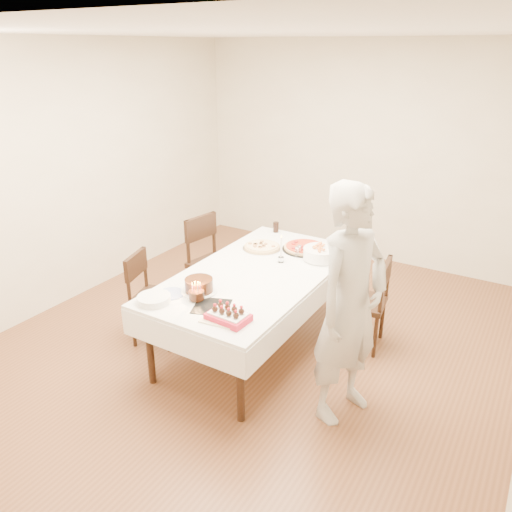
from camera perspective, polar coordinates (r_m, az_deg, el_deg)
The scene contains 23 objects.
floor at distance 4.87m, azimuth 0.68°, elevation -9.42°, with size 5.00×5.00×0.00m, color brown.
wall_back at distance 6.51m, azimuth 12.28°, elevation 11.33°, with size 4.50×0.04×2.70m, color beige.
wall_left at distance 5.74m, azimuth -19.21°, elevation 9.06°, with size 0.04×5.00×2.70m, color beige.
ceiling at distance 4.11m, azimuth 0.87°, elevation 24.26°, with size 5.00×5.00×0.00m, color white.
dining_table at distance 4.59m, azimuth 0.00°, elevation -6.10°, with size 1.14×2.14×0.75m, color white.
chair_right_savory at distance 4.68m, azimuth 12.01°, elevation -5.15°, with size 0.45×0.45×0.88m, color black, non-canonical shape.
chair_left_savory at distance 5.21m, azimuth -4.58°, elevation -0.98°, with size 0.51×0.51×0.99m, color black, non-canonical shape.
chair_left_dessert at distance 4.74m, azimuth -11.25°, elevation -4.75°, with size 0.45×0.45×0.87m, color black, non-canonical shape.
person at distance 3.61m, azimuth 10.70°, elevation -5.65°, with size 0.66×0.43×1.80m, color beige.
pizza_white at distance 4.92m, azimuth 0.69°, elevation 1.05°, with size 0.38×0.38×0.04m, color beige.
pizza_pepperoni at distance 4.92m, azimuth 5.59°, elevation 0.97°, with size 0.44×0.44×0.04m, color red.
red_placemat at distance 4.78m, azimuth 7.92°, elevation -0.15°, with size 0.26×0.26×0.01m, color #B21E1E.
pasta_bowl at distance 4.70m, azimuth 7.39°, elevation 0.29°, with size 0.33×0.33×0.10m, color white.
taper_candle at distance 4.58m, azimuth 2.89°, elevation 0.86°, with size 0.06×0.06×0.27m, color white.
shaker_pair at distance 4.73m, azimuth 4.71°, elevation 0.47°, with size 0.09×0.09×0.10m, color white, non-canonical shape.
cola_glass at distance 5.36m, azimuth 2.29°, elevation 3.31°, with size 0.06×0.06×0.11m, color black.
layer_cake at distance 4.08m, azimuth -6.54°, elevation -3.37°, with size 0.29×0.29×0.12m, color #361B0D.
cake_board at distance 3.87m, azimuth -5.09°, elevation -5.79°, with size 0.27×0.27×0.01m, color black.
birthday_cake at distance 3.95m, azimuth -6.83°, elevation -3.99°, with size 0.12×0.12×0.13m, color #3C1D10.
strawberry_box at distance 3.66m, azimuth -3.19°, elevation -6.84°, with size 0.31×0.20×0.08m, color #AA1328, non-canonical shape.
box_lid at distance 3.68m, azimuth -4.09°, elevation -7.37°, with size 0.27×0.18×0.02m, color beige.
plate_stack at distance 3.99m, azimuth -11.58°, elevation -4.82°, with size 0.26×0.26×0.05m, color white.
china_plate at distance 4.10m, azimuth -9.71°, elevation -4.27°, with size 0.23×0.23×0.01m, color white.
Camera 1 is at (2.09, -3.54, 2.61)m, focal length 35.00 mm.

